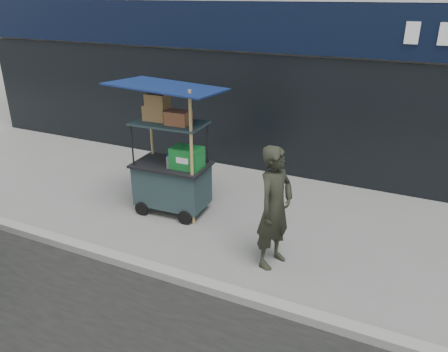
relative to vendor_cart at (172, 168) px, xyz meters
The scene contains 4 objects.
ground 2.00m from the vendor_cart, 54.75° to the right, with size 80.00×80.00×0.00m, color slate.
curb 2.13m from the vendor_cart, 58.06° to the right, with size 80.00×0.18×0.12m, color gray.
vendor_cart is the anchor object (origin of this frame).
vendor_man 2.21m from the vendor_cart, 20.13° to the right, with size 0.63×0.41×1.73m, color black.
Camera 1 is at (2.64, -4.24, 3.52)m, focal length 35.00 mm.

